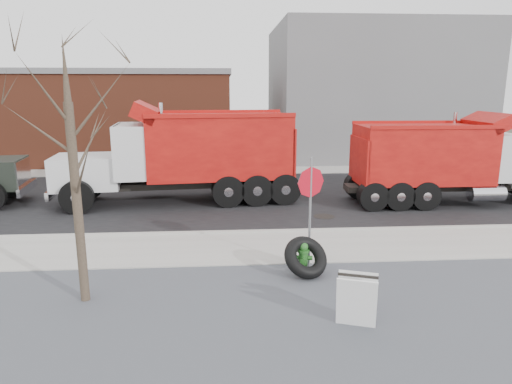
{
  "coord_description": "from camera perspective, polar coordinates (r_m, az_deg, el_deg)",
  "views": [
    {
      "loc": [
        -0.32,
        -11.41,
        4.25
      ],
      "look_at": [
        0.54,
        1.03,
        1.4
      ],
      "focal_mm": 32.0,
      "sensor_mm": 36.0,
      "label": 1
    }
  ],
  "objects": [
    {
      "name": "ground",
      "position": [
        12.18,
        -2.24,
        -7.56
      ],
      "size": [
        120.0,
        120.0,
        0.0
      ],
      "primitive_type": "plane",
      "color": "#383328",
      "rests_on": "ground"
    },
    {
      "name": "gravel_verge",
      "position": [
        8.98,
        -1.51,
        -15.28
      ],
      "size": [
        60.0,
        5.0,
        0.03
      ],
      "primitive_type": "cube",
      "color": "slate",
      "rests_on": "ground"
    },
    {
      "name": "sidewalk",
      "position": [
        12.4,
        -2.28,
        -7.03
      ],
      "size": [
        60.0,
        2.5,
        0.06
      ],
      "primitive_type": "cube",
      "color": "#9E9B93",
      "rests_on": "ground"
    },
    {
      "name": "curb",
      "position": [
        13.62,
        -2.44,
        -5.07
      ],
      "size": [
        60.0,
        0.15,
        0.11
      ],
      "primitive_type": "cube",
      "color": "#9E9B93",
      "rests_on": "ground"
    },
    {
      "name": "road",
      "position": [
        18.21,
        -2.86,
        -0.6
      ],
      "size": [
        60.0,
        9.4,
        0.02
      ],
      "primitive_type": "cube",
      "color": "black",
      "rests_on": "ground"
    },
    {
      "name": "far_sidewalk",
      "position": [
        23.79,
        -3.15,
        2.64
      ],
      "size": [
        60.0,
        2.0,
        0.06
      ],
      "primitive_type": "cube",
      "color": "#9E9B93",
      "rests_on": "ground"
    },
    {
      "name": "building_grey",
      "position": [
        30.85,
        13.92,
        12.04
      ],
      "size": [
        12.0,
        10.0,
        8.0
      ],
      "color": "slate",
      "rests_on": "ground"
    },
    {
      "name": "building_brick",
      "position": [
        30.05,
        -23.05,
        8.82
      ],
      "size": [
        20.2,
        8.2,
        5.3
      ],
      "color": "brown",
      "rests_on": "ground"
    },
    {
      "name": "bare_tree",
      "position": [
        9.32,
        -22.09,
        6.06
      ],
      "size": [
        3.2,
        3.2,
        5.2
      ],
      "color": "#382D23",
      "rests_on": "ground"
    },
    {
      "name": "fire_hydrant",
      "position": [
        10.78,
        5.91,
        -8.36
      ],
      "size": [
        0.44,
        0.43,
        0.78
      ],
      "rotation": [
        0.0,
        0.0,
        -0.18
      ],
      "color": "#2E6D29",
      "rests_on": "ground"
    },
    {
      "name": "truck_tire",
      "position": [
        10.62,
        6.23,
        -8.12
      ],
      "size": [
        1.3,
        1.23,
        0.96
      ],
      "color": "black",
      "rests_on": "ground"
    },
    {
      "name": "stop_sign",
      "position": [
        10.67,
        6.83,
        -0.22
      ],
      "size": [
        0.67,
        0.35,
        2.71
      ],
      "rotation": [
        0.0,
        0.0,
        0.06
      ],
      "color": "gray",
      "rests_on": "ground"
    },
    {
      "name": "sandwich_board",
      "position": [
        8.62,
        12.48,
        -13.06
      ],
      "size": [
        0.82,
        0.65,
        0.99
      ],
      "rotation": [
        0.0,
        0.0,
        -0.33
      ],
      "color": "white",
      "rests_on": "ground"
    },
    {
      "name": "dump_truck_red_a",
      "position": [
        18.36,
        22.92,
        3.85
      ],
      "size": [
        8.23,
        2.31,
        3.33
      ],
      "rotation": [
        0.0,
        0.0,
        -0.0
      ],
      "color": "black",
      "rests_on": "ground"
    },
    {
      "name": "dump_truck_red_b",
      "position": [
        17.3,
        -8.52,
        4.94
      ],
      "size": [
        9.0,
        3.38,
        3.74
      ],
      "rotation": [
        0.0,
        0.0,
        3.24
      ],
      "color": "black",
      "rests_on": "ground"
    }
  ]
}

